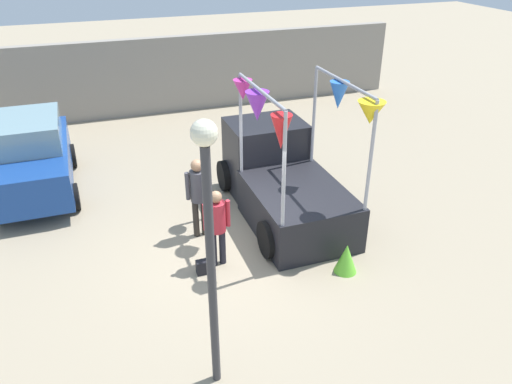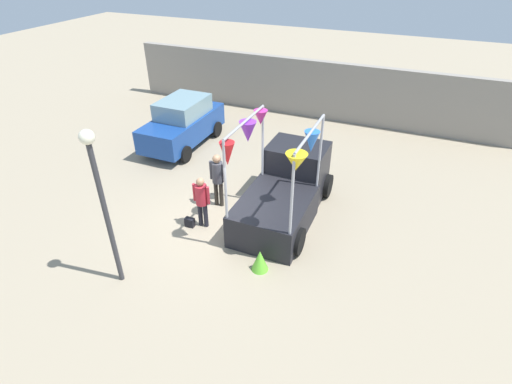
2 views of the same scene
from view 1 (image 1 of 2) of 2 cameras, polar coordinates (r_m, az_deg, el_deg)
name	(u,v)px [view 1 (image 1 of 2)]	position (r m, az deg, el deg)	size (l,w,h in m)	color
ground_plane	(234,250)	(10.35, -2.56, -6.64)	(60.00, 60.00, 0.00)	gray
vendor_truck	(280,175)	(11.45, 2.76, 1.97)	(2.38, 4.11, 3.24)	black
parked_car	(32,156)	(13.34, -24.21, 3.76)	(1.88, 4.00, 1.88)	navy
person_customer	(217,221)	(9.46, -4.50, -3.38)	(0.53, 0.34, 1.61)	black
person_vendor	(198,190)	(10.35, -6.61, 0.18)	(0.53, 0.34, 1.78)	#2D2823
handbag	(204,267)	(9.69, -6.01, -8.50)	(0.28, 0.16, 0.28)	black
street_lamp	(209,228)	(6.18, -5.38, -4.09)	(0.32, 0.32, 4.03)	#333338
brick_boundary_wall	(154,76)	(18.07, -11.54, 12.85)	(18.00, 0.36, 2.60)	gray
folded_kite_bundle_lime	(346,258)	(9.75, 10.27, -7.46)	(0.44, 0.44, 0.60)	#66CC33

